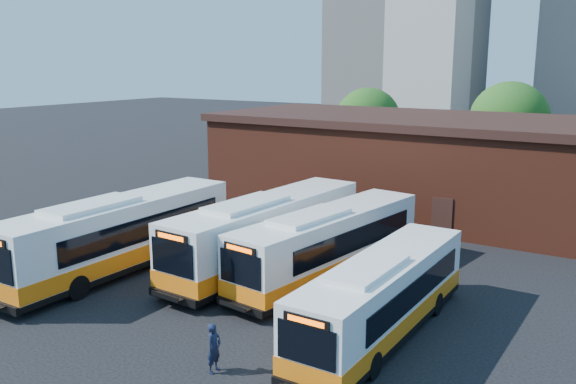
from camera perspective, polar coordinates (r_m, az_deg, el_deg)
The scene contains 9 objects.
ground at distance 25.31m, azimuth -2.78°, elevation -11.01°, with size 220.00×220.00×0.00m, color black.
bus_west at distance 30.44m, azimuth -15.42°, elevation -4.09°, with size 2.93×13.53×3.67m.
bus_midwest at distance 29.87m, azimuth -1.96°, elevation -4.02°, with size 3.51×13.36×3.60m.
bus_mideast at distance 28.47m, azimuth 3.80°, elevation -5.09°, with size 4.08×12.50×3.35m.
bus_east at distance 22.89m, azimuth 8.82°, elevation -9.91°, with size 2.49×11.39×3.09m.
transit_worker at distance 20.53m, azimuth -6.94°, elevation -14.28°, with size 0.61×0.40×1.67m, color black.
depot_building at distance 41.82m, azimuth 12.99°, elevation 2.62°, with size 28.60×12.60×6.40m.
tree_west at distance 56.40m, azimuth 7.46°, elevation 6.63°, with size 6.00×6.00×7.65m.
tree_mid at distance 54.49m, azimuth 19.98°, elevation 6.28°, with size 6.56×6.56×8.36m.
Camera 1 is at (13.34, -19.07, 9.93)m, focal length 38.00 mm.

